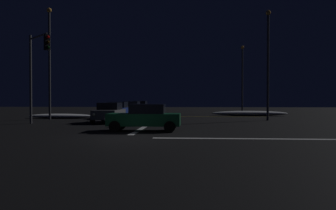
# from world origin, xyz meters

# --- Properties ---
(ground) EXTENTS (120.00, 120.00, 0.10)m
(ground) POSITION_xyz_m (0.00, 0.00, -0.05)
(ground) COLOR black
(stop_line_north) EXTENTS (0.35, 14.65, 0.01)m
(stop_line_north) POSITION_xyz_m (0.00, 8.54, 0.00)
(stop_line_north) COLOR white
(stop_line_north) RESTS_ON ground
(centre_line_ns) EXTENTS (22.00, 0.15, 0.01)m
(centre_line_ns) POSITION_xyz_m (0.00, 20.14, 0.00)
(centre_line_ns) COLOR yellow
(centre_line_ns) RESTS_ON ground
(crosswalk_bar_east) EXTENTS (14.65, 0.40, 0.01)m
(crosswalk_bar_east) POSITION_xyz_m (8.64, 0.00, 0.00)
(crosswalk_bar_east) COLOR white
(crosswalk_bar_east) RESTS_ON ground
(snow_bank_left_curb) EXTENTS (6.35, 1.50, 0.44)m
(snow_bank_left_curb) POSITION_xyz_m (-9.34, 16.01, 0.22)
(snow_bank_left_curb) COLOR white
(snow_bank_left_curb) RESTS_ON ground
(snow_bank_right_curb) EXTENTS (8.16, 1.50, 0.54)m
(snow_bank_right_curb) POSITION_xyz_m (9.34, 22.13, 0.27)
(snow_bank_right_curb) COLOR white
(snow_bank_right_curb) RESTS_ON ground
(sedan_gray) EXTENTS (2.02, 4.33, 1.57)m
(sedan_gray) POSITION_xyz_m (-3.35, 10.63, 0.80)
(sedan_gray) COLOR slate
(sedan_gray) RESTS_ON ground
(sedan_blue) EXTENTS (2.02, 4.33, 1.57)m
(sedan_blue) POSITION_xyz_m (-3.99, 16.57, 0.80)
(sedan_blue) COLOR navy
(sedan_blue) RESTS_ON ground
(sedan_silver) EXTENTS (2.02, 4.33, 1.57)m
(sedan_silver) POSITION_xyz_m (-3.60, 21.95, 0.80)
(sedan_silver) COLOR #B7B7BC
(sedan_silver) RESTS_ON ground
(sedan_black) EXTENTS (2.02, 4.33, 1.57)m
(sedan_black) POSITION_xyz_m (-3.54, 27.79, 0.80)
(sedan_black) COLOR black
(sedan_black) RESTS_ON ground
(sedan_green_crossing) EXTENTS (4.33, 2.02, 1.57)m
(sedan_green_crossing) POSITION_xyz_m (0.43, 3.66, 0.80)
(sedan_green_crossing) COLOR #14512D
(sedan_green_crossing) RESTS_ON ground
(traffic_signal_nw) EXTENTS (2.54, 2.54, 6.65)m
(traffic_signal_nw) POSITION_xyz_m (-8.02, 8.02, 4.51)
(traffic_signal_nw) COLOR #4C4C51
(traffic_signal_nw) RESTS_ON ground
(streetlamp_left_near) EXTENTS (0.44, 0.44, 10.02)m
(streetlamp_left_near) POSITION_xyz_m (-9.64, 14.14, 5.71)
(streetlamp_left_near) COLOR #424247
(streetlamp_left_near) RESTS_ON ground
(streetlamp_right_near) EXTENTS (0.44, 0.44, 9.45)m
(streetlamp_right_near) POSITION_xyz_m (9.64, 14.14, 5.42)
(streetlamp_right_near) COLOR #424247
(streetlamp_right_near) RESTS_ON ground
(streetlamp_right_far) EXTENTS (0.44, 0.44, 8.79)m
(streetlamp_right_far) POSITION_xyz_m (9.64, 30.14, 5.08)
(streetlamp_right_far) COLOR #424247
(streetlamp_right_far) RESTS_ON ground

